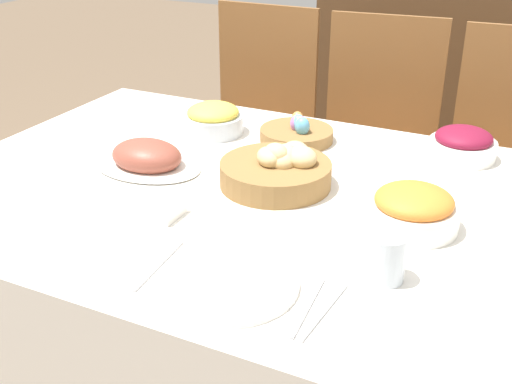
{
  "coord_description": "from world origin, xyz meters",
  "views": [
    {
      "loc": [
        0.55,
        -1.24,
        1.4
      ],
      "look_at": [
        -0.01,
        -0.08,
        0.77
      ],
      "focal_mm": 45.0,
      "sensor_mm": 36.0,
      "label": 1
    }
  ],
  "objects_px": {
    "ham_platter": "(146,158)",
    "butter_dish": "(152,207)",
    "egg_basket": "(297,133)",
    "pineapple_bowl": "(213,119)",
    "chair_far_left": "(254,127)",
    "chair_far_right": "(509,170)",
    "drinking_cup": "(386,258)",
    "chair_far_center": "(374,147)",
    "carrot_bowl": "(413,209)",
    "bread_basket": "(279,169)",
    "spoon": "(324,311)",
    "knife": "(308,307)",
    "beet_salad_bowl": "(463,144)",
    "fork": "(158,265)",
    "sideboard": "(477,91)",
    "dinner_plate": "(229,284)"
  },
  "relations": [
    {
      "from": "ham_platter",
      "to": "butter_dish",
      "type": "height_order",
      "value": "ham_platter"
    },
    {
      "from": "egg_basket",
      "to": "pineapple_bowl",
      "type": "height_order",
      "value": "pineapple_bowl"
    },
    {
      "from": "chair_far_left",
      "to": "ham_platter",
      "type": "relative_size",
      "value": 3.33
    },
    {
      "from": "chair_far_right",
      "to": "drinking_cup",
      "type": "xyz_separation_m",
      "value": [
        -0.13,
        -1.15,
        0.26
      ]
    },
    {
      "from": "chair_far_center",
      "to": "carrot_bowl",
      "type": "bearing_deg",
      "value": -75.53
    },
    {
      "from": "bread_basket",
      "to": "spoon",
      "type": "relative_size",
      "value": 1.45
    },
    {
      "from": "chair_far_center",
      "to": "carrot_bowl",
      "type": "relative_size",
      "value": 4.99
    },
    {
      "from": "chair_far_center",
      "to": "spoon",
      "type": "bearing_deg",
      "value": -83.55
    },
    {
      "from": "chair_far_right",
      "to": "drinking_cup",
      "type": "relative_size",
      "value": 10.53
    },
    {
      "from": "knife",
      "to": "beet_salad_bowl",
      "type": "bearing_deg",
      "value": 77.03
    },
    {
      "from": "bread_basket",
      "to": "butter_dish",
      "type": "relative_size",
      "value": 2.03
    },
    {
      "from": "chair_far_left",
      "to": "fork",
      "type": "distance_m",
      "value": 1.38
    },
    {
      "from": "chair_far_center",
      "to": "beet_salad_bowl",
      "type": "xyz_separation_m",
      "value": [
        0.37,
        -0.49,
        0.25
      ]
    },
    {
      "from": "bread_basket",
      "to": "sideboard",
      "type": "bearing_deg",
      "value": 83.32
    },
    {
      "from": "chair_far_center",
      "to": "drinking_cup",
      "type": "relative_size",
      "value": 10.53
    },
    {
      "from": "pineapple_bowl",
      "to": "dinner_plate",
      "type": "bearing_deg",
      "value": -58.71
    },
    {
      "from": "chair_far_left",
      "to": "chair_far_right",
      "type": "height_order",
      "value": "same"
    },
    {
      "from": "dinner_plate",
      "to": "fork",
      "type": "relative_size",
      "value": 1.38
    },
    {
      "from": "pineapple_bowl",
      "to": "butter_dish",
      "type": "relative_size",
      "value": 1.33
    },
    {
      "from": "egg_basket",
      "to": "pineapple_bowl",
      "type": "relative_size",
      "value": 1.17
    },
    {
      "from": "pineapple_bowl",
      "to": "beet_salad_bowl",
      "type": "bearing_deg",
      "value": 9.94
    },
    {
      "from": "chair_far_left",
      "to": "pineapple_bowl",
      "type": "xyz_separation_m",
      "value": [
        0.17,
        -0.61,
        0.25
      ]
    },
    {
      "from": "spoon",
      "to": "drinking_cup",
      "type": "relative_size",
      "value": 2.0
    },
    {
      "from": "bread_basket",
      "to": "egg_basket",
      "type": "distance_m",
      "value": 0.3
    },
    {
      "from": "spoon",
      "to": "butter_dish",
      "type": "xyz_separation_m",
      "value": [
        -0.47,
        0.18,
        0.01
      ]
    },
    {
      "from": "chair_far_left",
      "to": "beet_salad_bowl",
      "type": "relative_size",
      "value": 5.56
    },
    {
      "from": "chair_far_left",
      "to": "egg_basket",
      "type": "distance_m",
      "value": 0.74
    },
    {
      "from": "sideboard",
      "to": "egg_basket",
      "type": "height_order",
      "value": "sideboard"
    },
    {
      "from": "bread_basket",
      "to": "fork",
      "type": "relative_size",
      "value": 1.45
    },
    {
      "from": "bread_basket",
      "to": "egg_basket",
      "type": "height_order",
      "value": "bread_basket"
    },
    {
      "from": "ham_platter",
      "to": "bread_basket",
      "type": "bearing_deg",
      "value": 8.98
    },
    {
      "from": "egg_basket",
      "to": "carrot_bowl",
      "type": "height_order",
      "value": "carrot_bowl"
    },
    {
      "from": "chair_far_left",
      "to": "carrot_bowl",
      "type": "relative_size",
      "value": 4.99
    },
    {
      "from": "drinking_cup",
      "to": "egg_basket",
      "type": "bearing_deg",
      "value": 125.62
    },
    {
      "from": "sideboard",
      "to": "dinner_plate",
      "type": "xyz_separation_m",
      "value": [
        -0.12,
        -2.32,
        0.25
      ]
    },
    {
      "from": "dinner_plate",
      "to": "spoon",
      "type": "bearing_deg",
      "value": 0.0
    },
    {
      "from": "chair_far_left",
      "to": "butter_dish",
      "type": "relative_size",
      "value": 7.33
    },
    {
      "from": "egg_basket",
      "to": "fork",
      "type": "distance_m",
      "value": 0.73
    },
    {
      "from": "chair_far_right",
      "to": "beet_salad_bowl",
      "type": "distance_m",
      "value": 0.56
    },
    {
      "from": "fork",
      "to": "spoon",
      "type": "bearing_deg",
      "value": -4.41
    },
    {
      "from": "chair_far_left",
      "to": "carrot_bowl",
      "type": "distance_m",
      "value": 1.26
    },
    {
      "from": "sideboard",
      "to": "butter_dish",
      "type": "relative_size",
      "value": 11.51
    },
    {
      "from": "ham_platter",
      "to": "egg_basket",
      "type": "bearing_deg",
      "value": 51.72
    },
    {
      "from": "chair_far_left",
      "to": "sideboard",
      "type": "bearing_deg",
      "value": 56.13
    },
    {
      "from": "ham_platter",
      "to": "carrot_bowl",
      "type": "distance_m",
      "value": 0.69
    },
    {
      "from": "chair_far_center",
      "to": "dinner_plate",
      "type": "relative_size",
      "value": 3.8
    },
    {
      "from": "chair_far_left",
      "to": "beet_salad_bowl",
      "type": "height_order",
      "value": "chair_far_left"
    },
    {
      "from": "chair_far_center",
      "to": "chair_far_right",
      "type": "relative_size",
      "value": 1.0
    },
    {
      "from": "pineapple_bowl",
      "to": "butter_dish",
      "type": "bearing_deg",
      "value": -75.93
    },
    {
      "from": "pineapple_bowl",
      "to": "chair_far_right",
      "type": "bearing_deg",
      "value": 37.59
    }
  ]
}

